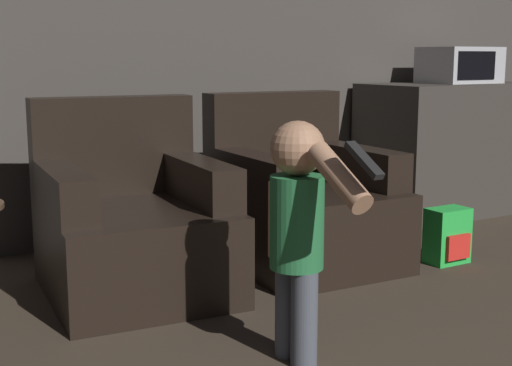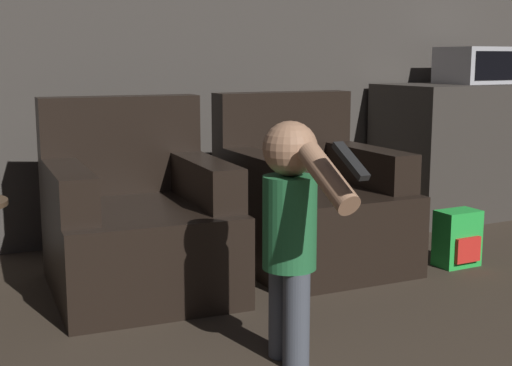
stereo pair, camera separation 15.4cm
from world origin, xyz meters
TOP-DOWN VIEW (x-y plane):
  - wall_back at (0.00, 4.50)m, footprint 8.40×0.05m
  - armchair_left at (-0.11, 3.57)m, footprint 0.87×0.97m
  - armchair_right at (0.84, 3.57)m, footprint 0.83×0.93m
  - person_toddler at (0.10, 2.50)m, footprint 0.19×0.60m
  - toy_backpack at (1.50, 3.14)m, footprint 0.22×0.16m
  - kitchen_counter at (2.47, 4.10)m, footprint 1.26×0.66m
  - microwave at (2.52, 4.10)m, footprint 0.50×0.38m

SIDE VIEW (x-z plane):
  - toy_backpack at x=1.50m, z-range 0.00..0.30m
  - armchair_left at x=-0.11m, z-range -0.14..0.76m
  - armchair_right at x=0.84m, z-range -0.14..0.76m
  - kitchen_counter at x=2.47m, z-range 0.00..0.91m
  - person_toddler at x=0.10m, z-range 0.08..0.95m
  - microwave at x=2.52m, z-range 0.91..1.16m
  - wall_back at x=0.00m, z-range 0.00..2.60m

